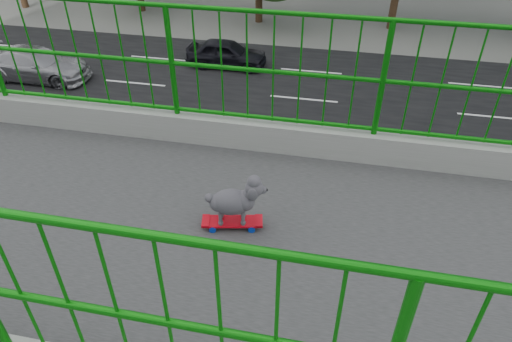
{
  "coord_description": "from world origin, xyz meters",
  "views": [
    {
      "loc": [
        2.6,
        1.66,
        9.67
      ],
      "look_at": [
        -0.89,
        0.94,
        7.06
      ],
      "focal_mm": 32.69,
      "sensor_mm": 36.0,
      "label": 1
    }
  ],
  "objects": [
    {
      "name": "road",
      "position": [
        -13.0,
        0.0,
        0.01
      ],
      "size": [
        18.0,
        90.0,
        0.02
      ],
      "primitive_type": "cube",
      "color": "black",
      "rests_on": "ground"
    },
    {
      "name": "car_3",
      "position": [
        -15.6,
        -12.7,
        0.74
      ],
      "size": [
        2.07,
        5.08,
        1.47
      ],
      "primitive_type": "imported",
      "rotation": [
        0.0,
        0.0,
        3.14
      ],
      "color": "gray",
      "rests_on": "ground"
    },
    {
      "name": "poodle",
      "position": [
        -0.16,
        0.92,
        7.29
      ],
      "size": [
        0.27,
        0.49,
        0.42
      ],
      "rotation": [
        0.0,
        0.0,
        0.21
      ],
      "color": "#302D32",
      "rests_on": "skateboard"
    },
    {
      "name": "car_0",
      "position": [
        -6.0,
        0.5,
        0.73
      ],
      "size": [
        1.73,
        4.3,
        1.46
      ],
      "primitive_type": "imported",
      "color": "gray",
      "rests_on": "ground"
    },
    {
      "name": "railing",
      "position": [
        0.0,
        0.0,
        7.21
      ],
      "size": [
        3.0,
        24.0,
        1.42
      ],
      "color": "gray",
      "rests_on": "footbridge"
    },
    {
      "name": "skateboard",
      "position": [
        -0.16,
        0.89,
        7.05
      ],
      "size": [
        0.25,
        0.52,
        0.07
      ],
      "rotation": [
        0.0,
        0.0,
        0.21
      ],
      "color": "red",
      "rests_on": "footbridge"
    },
    {
      "name": "car_4",
      "position": [
        -18.8,
        -4.24,
        0.68
      ],
      "size": [
        1.61,
        3.99,
        1.36
      ],
      "primitive_type": "imported",
      "rotation": [
        0.0,
        0.0,
        3.14
      ],
      "color": "black",
      "rests_on": "ground"
    }
  ]
}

